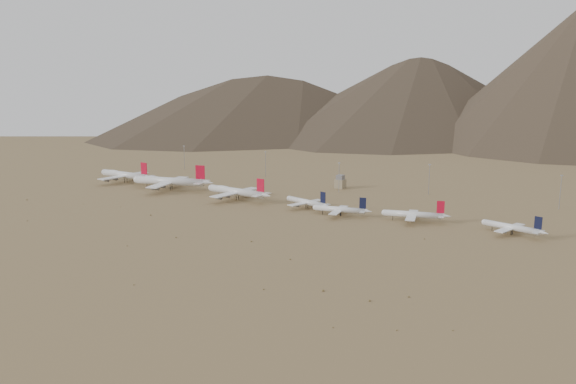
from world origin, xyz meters
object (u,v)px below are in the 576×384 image
Objects in this scene: narrowbody_a at (307,202)px; widebody_west at (125,175)px; widebody_east at (237,191)px; control_tower at (340,182)px; widebody_centre at (170,181)px; narrowbody_b at (341,210)px.

widebody_west is at bearing -166.74° from narrowbody_a.
widebody_east reaches higher than control_tower.
control_tower is at bearing 19.78° from widebody_centre.
widebody_centre is at bearing -177.65° from widebody_east.
widebody_west is at bearing 165.27° from narrowbody_b.
widebody_east is 1.54× the size of narrowbody_b.
widebody_west is at bearing -179.30° from widebody_east.
control_tower is at bearing 106.18° from narrowbody_b.
narrowbody_b is 3.54× the size of control_tower.
widebody_centre is 6.23× the size of control_tower.
widebody_centre reaches higher than narrowbody_a.
narrowbody_a is at bearing 154.61° from narrowbody_b.
widebody_west is 1.07× the size of widebody_east.
narrowbody_a is (64.21, 3.51, -1.90)m from widebody_east.
control_tower is at bearing 24.92° from widebody_west.
control_tower is (45.22, 90.21, -1.38)m from widebody_east.
widebody_centre reaches higher than widebody_east.
widebody_centre is 149.72m from control_tower.
widebody_centre is at bearing -165.06° from narrowbody_a.
narrowbody_b is (32.33, -7.44, -0.19)m from narrowbody_a.
narrowbody_a is 33.18m from narrowbody_b.
control_tower is (120.10, 89.37, -2.58)m from widebody_centre.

